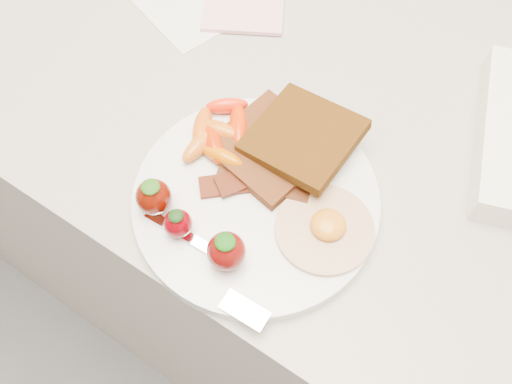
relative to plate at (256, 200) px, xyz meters
The scene contains 9 objects.
counter 0.49m from the plate, 94.35° to the left, with size 2.00×0.60×0.90m, color gray.
plate is the anchor object (origin of this frame).
toast_lower 0.06m from the plate, 108.40° to the left, with size 0.11×0.11×0.01m, color #371B0A.
toast_upper 0.09m from the plate, 84.29° to the left, with size 0.11×0.11×0.01m, color black.
fried_egg 0.08m from the plate, ahead, with size 0.14×0.14×0.02m.
bacon_strips 0.02m from the plate, 119.09° to the left, with size 0.12×0.11×0.01m.
baby_carrots 0.09m from the plate, 153.72° to the left, with size 0.09×0.11×0.02m.
strawberries 0.09m from the plate, 113.76° to the right, with size 0.14×0.05×0.05m.
fork 0.10m from the plate, 82.20° to the right, with size 0.17×0.05×0.00m.
Camera 1 is at (0.18, 1.28, 1.46)m, focal length 40.00 mm.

